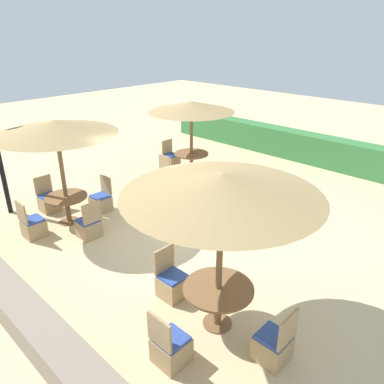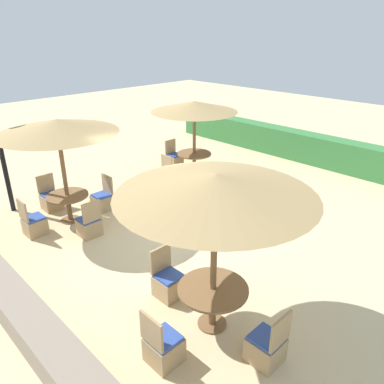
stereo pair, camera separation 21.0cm
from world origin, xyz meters
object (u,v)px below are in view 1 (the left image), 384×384
(round_table_front_left, at_px, (67,202))
(patio_chair_back_left_west, at_px, (171,159))
(round_table_front_right, at_px, (218,295))
(patio_chair_front_right_south, at_px, (170,348))
(patio_chair_front_right_west, at_px, (172,283))
(patio_chair_front_left_east, at_px, (89,227))
(patio_chair_front_left_south, at_px, (33,226))
(parasol_front_left, at_px, (56,127))
(parasol_back_left, at_px, (191,107))
(patio_chair_front_left_west, at_px, (49,201))
(parasol_front_right, at_px, (222,185))
(patio_chair_front_left_north, at_px, (101,202))
(patio_chair_front_right_east, at_px, (273,345))
(patio_chair_back_left_south, at_px, (169,175))
(round_table_back_left, at_px, (191,157))

(round_table_front_left, distance_m, patio_chair_back_left_west, 4.71)
(round_table_front_right, height_order, patio_chair_front_right_south, patio_chair_front_right_south)
(patio_chair_front_right_west, bearing_deg, patio_chair_front_right_south, 45.74)
(patio_chair_front_left_east, distance_m, patio_chair_front_right_south, 4.13)
(patio_chair_front_left_south, bearing_deg, parasol_front_left, 93.38)
(patio_chair_front_right_south, relative_size, parasol_back_left, 0.34)
(patio_chair_front_left_west, xyz_separation_m, parasol_front_right, (5.94, -0.10, 2.22))
(patio_chair_front_left_north, distance_m, patio_chair_front_right_east, 6.07)
(patio_chair_front_left_south, bearing_deg, patio_chair_front_left_east, 43.14)
(patio_chair_back_left_south, height_order, patio_chair_back_left_west, same)
(round_table_front_left, relative_size, patio_chair_front_right_south, 1.09)
(parasol_front_right, relative_size, patio_chair_front_right_south, 3.11)
(round_table_front_left, bearing_deg, patio_chair_back_left_west, 103.83)
(parasol_front_left, relative_size, parasol_front_right, 0.97)
(patio_chair_front_left_east, distance_m, patio_chair_back_left_south, 3.72)
(patio_chair_front_left_north, xyz_separation_m, parasol_front_right, (4.93, -1.05, 2.22))
(patio_chair_front_left_south, xyz_separation_m, patio_chair_back_left_south, (-0.14, 4.45, 0.00))
(parasol_front_left, height_order, parasol_front_right, parasol_front_right)
(patio_chair_front_left_north, height_order, parasol_front_right, parasol_front_right)
(parasol_back_left, relative_size, round_table_back_left, 2.44)
(patio_chair_front_right_west, bearing_deg, patio_chair_front_left_north, -105.52)
(round_table_front_left, height_order, patio_chair_front_right_east, patio_chair_front_right_east)
(parasol_back_left, distance_m, patio_chair_back_left_south, 2.23)
(patio_chair_front_left_west, height_order, patio_chair_front_right_south, same)
(patio_chair_front_left_north, xyz_separation_m, patio_chair_back_left_west, (-1.18, 3.64, 0.00))
(patio_chair_front_left_west, distance_m, patio_chair_back_left_south, 3.65)
(patio_chair_front_right_east, distance_m, patio_chair_back_left_south, 7.11)
(round_table_front_left, distance_m, parasol_back_left, 4.88)
(patio_chair_front_left_south, distance_m, parasol_back_left, 5.85)
(round_table_front_left, bearing_deg, parasol_back_left, 91.78)
(patio_chair_front_right_south, bearing_deg, patio_chair_back_left_south, 137.17)
(parasol_front_left, relative_size, patio_chair_back_left_south, 3.01)
(patio_chair_front_right_east, bearing_deg, round_table_front_left, 88.94)
(patio_chair_front_left_east, distance_m, patio_chair_front_left_south, 1.31)
(patio_chair_front_right_south, bearing_deg, round_table_back_left, 131.68)
(patio_chair_front_left_west, xyz_separation_m, patio_chair_back_left_west, (-0.16, 4.60, 0.00))
(parasol_front_left, xyz_separation_m, round_table_back_left, (-0.14, 4.58, -1.85))
(patio_chair_back_left_south, bearing_deg, parasol_front_right, -35.71)
(patio_chair_front_right_west, distance_m, patio_chair_back_left_south, 5.42)
(round_table_back_left, bearing_deg, parasol_back_left, -90.00)
(patio_chair_back_left_west, bearing_deg, patio_chair_front_right_south, 46.73)
(round_table_front_left, xyz_separation_m, patio_chair_front_left_south, (0.06, -0.93, -0.29))
(patio_chair_front_left_north, distance_m, parasol_back_left, 4.15)
(patio_chair_back_left_west, bearing_deg, patio_chair_front_left_east, 24.88)
(patio_chair_front_left_west, relative_size, parasol_front_right, 0.32)
(round_table_front_right, bearing_deg, round_table_front_left, 178.56)
(parasol_front_left, distance_m, round_table_front_left, 1.87)
(round_table_front_right, bearing_deg, patio_chair_front_left_north, 167.93)
(parasol_front_left, xyz_separation_m, patio_chair_back_left_west, (-1.12, 4.57, -2.15))
(patio_chair_front_right_west, bearing_deg, round_table_front_left, -92.12)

